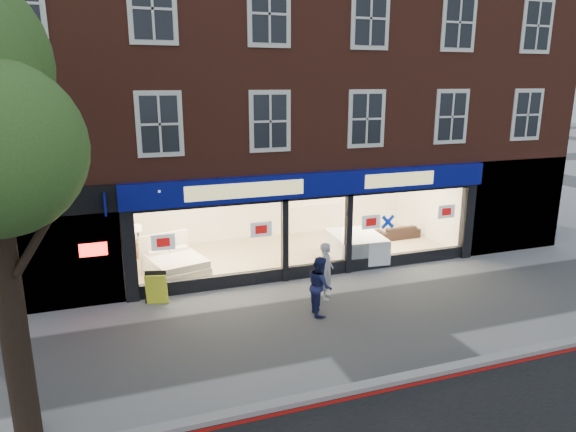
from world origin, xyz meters
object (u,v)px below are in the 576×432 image
display_bed (175,264)px  a_board (156,288)px  sofa (398,232)px  mattress_stack (356,246)px  pedestrian_blue (320,286)px  pedestrian_grey (326,271)px

display_bed → a_board: display_bed is taller
display_bed → a_board: bearing=-125.8°
sofa → a_board: bearing=15.0°
mattress_stack → pedestrian_blue: bearing=-128.9°
pedestrian_blue → mattress_stack: bearing=-30.0°
sofa → pedestrian_grey: (-4.75, -4.09, 0.47)m
display_bed → pedestrian_blue: bearing=-65.6°
sofa → display_bed: bearing=4.1°
display_bed → sofa: (8.50, 0.98, -0.07)m
mattress_stack → pedestrian_blue: size_ratio=1.39×
a_board → pedestrian_blue: (3.95, -2.03, 0.33)m
mattress_stack → sofa: mattress_stack is taller
pedestrian_grey → pedestrian_blue: 1.01m
sofa → pedestrian_blue: 7.25m
a_board → pedestrian_blue: pedestrian_blue is taller
sofa → pedestrian_grey: 6.28m
display_bed → sofa: size_ratio=1.38×
a_board → pedestrian_grey: bearing=0.1°
pedestrian_grey → mattress_stack: bearing=-18.9°
sofa → pedestrian_blue: bearing=40.5°
pedestrian_grey → pedestrian_blue: bearing=168.7°
mattress_stack → pedestrian_blue: pedestrian_blue is taller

